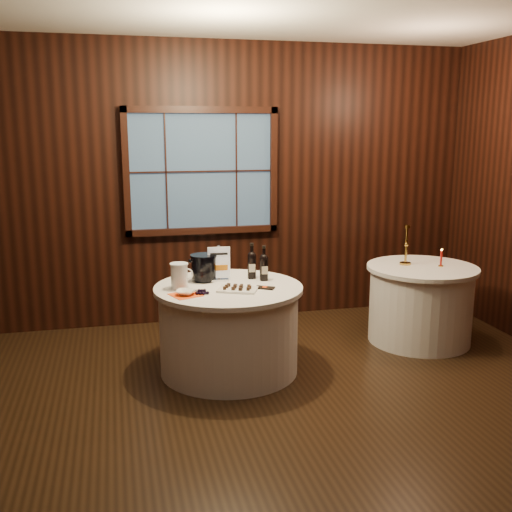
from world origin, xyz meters
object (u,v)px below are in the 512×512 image
object	(u,v)px
main_table	(229,328)
red_candle	(441,259)
side_table	(420,304)
brass_candlestick	(406,250)
port_bottle_left	(252,263)
grape_bunch	(202,292)
cracker_bowl	(186,292)
chocolate_plate	(238,289)
glass_pitcher	(180,276)
chocolate_box	(265,288)
sign_stand	(219,269)
port_bottle_right	(264,265)
ice_bucket	(204,267)

from	to	relation	value
main_table	red_candle	xyz separation A→B (m)	(2.17, 0.25, 0.45)
main_table	side_table	xyz separation A→B (m)	(2.00, 0.30, 0.00)
main_table	brass_candlestick	xyz separation A→B (m)	(1.87, 0.41, 0.53)
port_bottle_left	grape_bunch	size ratio (longest dim) A/B	1.81
main_table	cracker_bowl	bearing A→B (deg)	-153.29
main_table	port_bottle_left	size ratio (longest dim) A/B	3.94
main_table	grape_bunch	distance (m)	0.52
chocolate_plate	red_candle	world-z (taller)	red_candle
grape_bunch	glass_pitcher	size ratio (longest dim) A/B	0.82
port_bottle_left	cracker_bowl	distance (m)	0.78
port_bottle_left	side_table	bearing A→B (deg)	11.77
brass_candlestick	red_candle	size ratio (longest dim) A/B	2.23
chocolate_plate	brass_candlestick	distance (m)	1.91
side_table	chocolate_box	bearing A→B (deg)	-165.35
main_table	sign_stand	xyz separation A→B (m)	(-0.05, 0.20, 0.49)
side_table	chocolate_box	world-z (taller)	chocolate_box
grape_bunch	cracker_bowl	world-z (taller)	same
chocolate_box	glass_pitcher	world-z (taller)	glass_pitcher
red_candle	port_bottle_left	bearing A→B (deg)	-179.09
main_table	glass_pitcher	bearing A→B (deg)	177.95
grape_bunch	red_candle	size ratio (longest dim) A/B	1.01
port_bottle_right	glass_pitcher	size ratio (longest dim) A/B	1.43
ice_bucket	cracker_bowl	world-z (taller)	ice_bucket
chocolate_plate	glass_pitcher	xyz separation A→B (m)	(-0.46, 0.18, 0.09)
port_bottle_left	cracker_bowl	size ratio (longest dim) A/B	2.13
glass_pitcher	cracker_bowl	world-z (taller)	glass_pitcher
side_table	chocolate_plate	xyz separation A→B (m)	(-1.95, -0.46, 0.40)
port_bottle_right	grape_bunch	world-z (taller)	port_bottle_right
main_table	chocolate_box	bearing A→B (deg)	-27.58
port_bottle_right	ice_bucket	world-z (taller)	port_bottle_right
cracker_bowl	side_table	bearing A→B (deg)	11.74
side_table	chocolate_plate	size ratio (longest dim) A/B	2.86
sign_stand	port_bottle_left	size ratio (longest dim) A/B	0.98
grape_bunch	cracker_bowl	distance (m)	0.13
grape_bunch	brass_candlestick	distance (m)	2.22
cracker_bowl	brass_candlestick	xyz separation A→B (m)	(2.26, 0.61, 0.12)
main_table	cracker_bowl	size ratio (longest dim) A/B	8.38
port_bottle_right	red_candle	xyz separation A→B (m)	(1.82, 0.12, -0.06)
grape_bunch	red_candle	xyz separation A→B (m)	(2.43, 0.44, 0.05)
chocolate_box	red_candle	distance (m)	1.92
port_bottle_left	cracker_bowl	bearing A→B (deg)	-138.52
ice_bucket	port_bottle_right	bearing A→B (deg)	-10.91
ice_bucket	sign_stand	bearing A→B (deg)	-9.82
port_bottle_right	glass_pitcher	distance (m)	0.77
port_bottle_right	chocolate_box	world-z (taller)	port_bottle_right
sign_stand	cracker_bowl	size ratio (longest dim) A/B	2.09
cracker_bowl	red_candle	world-z (taller)	red_candle
ice_bucket	red_candle	world-z (taller)	ice_bucket
side_table	port_bottle_left	xyz separation A→B (m)	(-1.74, -0.08, 0.52)
chocolate_plate	brass_candlestick	bearing A→B (deg)	17.39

